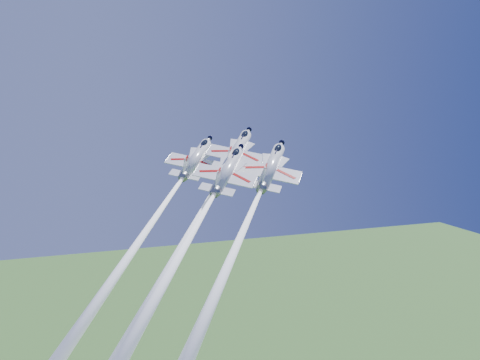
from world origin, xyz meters
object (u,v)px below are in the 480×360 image
object	(u,v)px
jet_left	(154,219)
jet_slot	(194,230)
jet_right	(244,229)
jet_lead	(202,212)

from	to	relation	value
jet_left	jet_slot	distance (m)	9.32
jet_slot	jet_left	bearing A→B (deg)	147.74
jet_slot	jet_right	bearing A→B (deg)	42.15
jet_lead	jet_left	size ratio (longest dim) A/B	1.05
jet_right	jet_left	bearing A→B (deg)	-178.00
jet_lead	jet_left	world-z (taller)	jet_lead
jet_left	jet_slot	xyz separation A→B (m)	(4.09, -8.38, -0.10)
jet_left	jet_right	bearing A→B (deg)	2.00
jet_left	jet_right	distance (m)	13.97
jet_left	jet_right	world-z (taller)	jet_left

